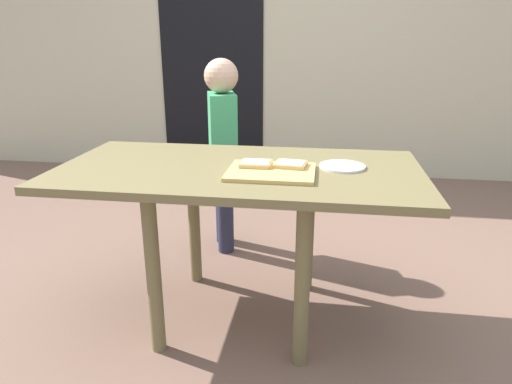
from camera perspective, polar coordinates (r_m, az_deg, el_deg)
ground_plane at (r=2.13m, az=-1.92°, el=-14.97°), size 16.00×16.00×0.00m
house_wall_back at (r=4.16m, az=4.19°, el=21.21°), size 8.00×0.20×2.72m
house_door at (r=4.16m, az=-5.52°, el=16.21°), size 0.90×0.02×2.00m
dining_table at (r=1.86m, az=-2.12°, el=0.70°), size 1.44×0.74×0.69m
cutting_board at (r=1.74m, az=1.89°, el=2.51°), size 0.33×0.27×0.01m
pizza_slice_far_right at (r=1.79m, az=4.30°, el=3.45°), size 0.13×0.11×0.02m
pizza_slice_far_left at (r=1.79m, az=-0.01°, el=3.54°), size 0.12×0.10×0.02m
plate_white_right at (r=1.85m, az=10.66°, el=3.15°), size 0.18×0.18×0.01m
child_left at (r=2.55m, az=-4.15°, el=6.22°), size 0.21×0.27×1.07m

